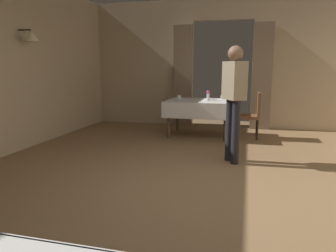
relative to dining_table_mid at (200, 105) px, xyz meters
The scene contains 9 objects.
ground 3.04m from the dining_table_mid, 83.65° to the right, with size 10.08×10.08×0.00m, color olive.
wall_back 1.54m from the dining_table_mid, 75.09° to the left, with size 6.40×0.27×3.00m.
dining_table_mid is the anchor object (origin of this frame).
chair_mid_right 1.07m from the dining_table_mid, ahead, with size 0.44×0.44×0.93m.
flower_vase_mid 0.29m from the dining_table_mid, 21.39° to the right, with size 0.07×0.07×0.21m.
glass_mid_b 0.59m from the dining_table_mid, 39.77° to the left, with size 0.08×0.08×0.08m, color silver.
glass_mid_c 0.47m from the dining_table_mid, behind, with size 0.07×0.07×0.10m, color silver.
plate_mid_d 0.30m from the dining_table_mid, 47.52° to the left, with size 0.23×0.23×0.01m, color white.
person_waiter_by_doorway 1.91m from the dining_table_mid, 66.02° to the right, with size 0.38×0.42×1.72m.
Camera 1 is at (0.63, -3.38, 1.40)m, focal length 33.07 mm.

